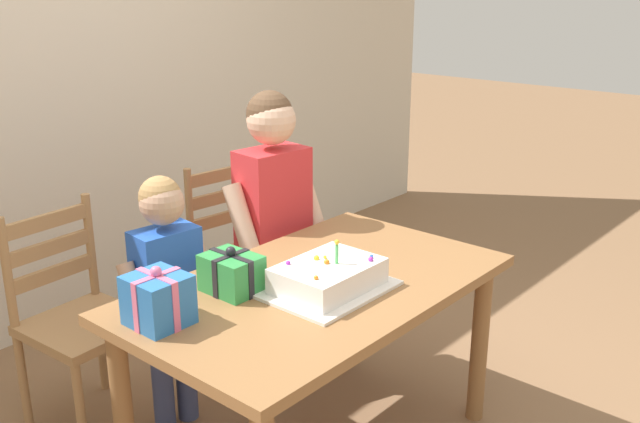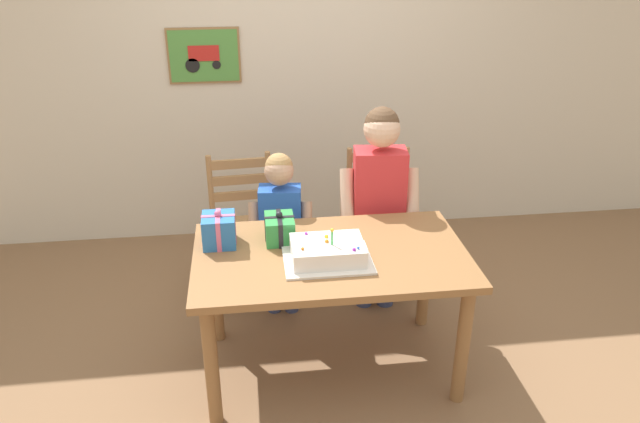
{
  "view_description": "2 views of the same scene",
  "coord_description": "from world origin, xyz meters",
  "px_view_note": "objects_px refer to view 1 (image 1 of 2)",
  "views": [
    {
      "loc": [
        -1.79,
        -1.56,
        1.78
      ],
      "look_at": [
        0.05,
        0.03,
        0.98
      ],
      "focal_mm": 40.33,
      "sensor_mm": 36.0,
      "label": 1
    },
    {
      "loc": [
        -0.4,
        -2.74,
        2.28
      ],
      "look_at": [
        -0.04,
        0.12,
        0.91
      ],
      "focal_mm": 34.58,
      "sensor_mm": 36.0,
      "label": 2
    }
  ],
  "objects_px": {
    "gift_box_beside_cake": "(232,273)",
    "child_older": "(273,207)",
    "birthday_cake": "(328,278)",
    "chair_left": "(79,319)",
    "child_younger": "(167,280)",
    "chair_right": "(242,256)",
    "gift_box_red_large": "(158,300)",
    "dining_table": "(317,308)"
  },
  "relations": [
    {
      "from": "birthday_cake",
      "to": "child_older",
      "type": "height_order",
      "value": "child_older"
    },
    {
      "from": "gift_box_red_large",
      "to": "chair_right",
      "type": "height_order",
      "value": "gift_box_red_large"
    },
    {
      "from": "birthday_cake",
      "to": "child_younger",
      "type": "relative_size",
      "value": 0.41
    },
    {
      "from": "gift_box_beside_cake",
      "to": "gift_box_red_large",
      "type": "bearing_deg",
      "value": -178.92
    },
    {
      "from": "birthday_cake",
      "to": "gift_box_beside_cake",
      "type": "xyz_separation_m",
      "value": [
        -0.22,
        0.25,
        0.02
      ]
    },
    {
      "from": "gift_box_red_large",
      "to": "gift_box_beside_cake",
      "type": "xyz_separation_m",
      "value": [
        0.32,
        0.01,
        -0.01
      ]
    },
    {
      "from": "chair_left",
      "to": "chair_right",
      "type": "bearing_deg",
      "value": -0.0
    },
    {
      "from": "gift_box_red_large",
      "to": "child_younger",
      "type": "distance_m",
      "value": 0.56
    },
    {
      "from": "gift_box_beside_cake",
      "to": "child_older",
      "type": "relative_size",
      "value": 0.15
    },
    {
      "from": "birthday_cake",
      "to": "chair_left",
      "type": "relative_size",
      "value": 0.48
    },
    {
      "from": "chair_right",
      "to": "child_older",
      "type": "relative_size",
      "value": 0.7
    },
    {
      "from": "child_older",
      "to": "child_younger",
      "type": "height_order",
      "value": "child_older"
    },
    {
      "from": "birthday_cake",
      "to": "gift_box_red_large",
      "type": "bearing_deg",
      "value": 155.51
    },
    {
      "from": "chair_left",
      "to": "child_younger",
      "type": "relative_size",
      "value": 0.86
    },
    {
      "from": "birthday_cake",
      "to": "gift_box_red_large",
      "type": "relative_size",
      "value": 2.21
    },
    {
      "from": "gift_box_beside_cake",
      "to": "child_older",
      "type": "distance_m",
      "value": 0.75
    },
    {
      "from": "dining_table",
      "to": "child_younger",
      "type": "bearing_deg",
      "value": 110.88
    },
    {
      "from": "child_older",
      "to": "child_younger",
      "type": "relative_size",
      "value": 1.24
    },
    {
      "from": "dining_table",
      "to": "child_older",
      "type": "xyz_separation_m",
      "value": [
        0.38,
        0.58,
        0.17
      ]
    },
    {
      "from": "chair_left",
      "to": "child_older",
      "type": "distance_m",
      "value": 0.94
    },
    {
      "from": "gift_box_red_large",
      "to": "child_younger",
      "type": "relative_size",
      "value": 0.19
    },
    {
      "from": "chair_right",
      "to": "child_older",
      "type": "distance_m",
      "value": 0.46
    },
    {
      "from": "gift_box_red_large",
      "to": "child_older",
      "type": "relative_size",
      "value": 0.15
    },
    {
      "from": "birthday_cake",
      "to": "chair_right",
      "type": "xyz_separation_m",
      "value": [
        0.48,
        0.96,
        -0.31
      ]
    },
    {
      "from": "chair_right",
      "to": "child_older",
      "type": "bearing_deg",
      "value": -103.77
    },
    {
      "from": "child_younger",
      "to": "birthday_cake",
      "type": "bearing_deg",
      "value": -73.55
    },
    {
      "from": "dining_table",
      "to": "gift_box_beside_cake",
      "type": "bearing_deg",
      "value": 144.95
    },
    {
      "from": "dining_table",
      "to": "birthday_cake",
      "type": "xyz_separation_m",
      "value": [
        -0.03,
        -0.08,
        0.15
      ]
    },
    {
      "from": "gift_box_red_large",
      "to": "gift_box_beside_cake",
      "type": "distance_m",
      "value": 0.32
    },
    {
      "from": "chair_left",
      "to": "child_younger",
      "type": "bearing_deg",
      "value": -52.83
    },
    {
      "from": "child_younger",
      "to": "chair_left",
      "type": "bearing_deg",
      "value": 127.17
    },
    {
      "from": "child_older",
      "to": "child_younger",
      "type": "distance_m",
      "value": 0.62
    },
    {
      "from": "birthday_cake",
      "to": "chair_right",
      "type": "height_order",
      "value": "birthday_cake"
    },
    {
      "from": "gift_box_red_large",
      "to": "chair_left",
      "type": "relative_size",
      "value": 0.22
    },
    {
      "from": "gift_box_beside_cake",
      "to": "chair_right",
      "type": "distance_m",
      "value": 1.05
    },
    {
      "from": "dining_table",
      "to": "child_older",
      "type": "distance_m",
      "value": 0.71
    },
    {
      "from": "chair_left",
      "to": "child_older",
      "type": "height_order",
      "value": "child_older"
    },
    {
      "from": "child_younger",
      "to": "gift_box_red_large",
      "type": "bearing_deg",
      "value": -129.85
    },
    {
      "from": "dining_table",
      "to": "chair_right",
      "type": "bearing_deg",
      "value": 62.99
    },
    {
      "from": "chair_right",
      "to": "child_younger",
      "type": "bearing_deg",
      "value": -156.07
    },
    {
      "from": "child_older",
      "to": "child_younger",
      "type": "xyz_separation_m",
      "value": [
        -0.6,
        0.0,
        -0.16
      ]
    },
    {
      "from": "dining_table",
      "to": "birthday_cake",
      "type": "height_order",
      "value": "birthday_cake"
    }
  ]
}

